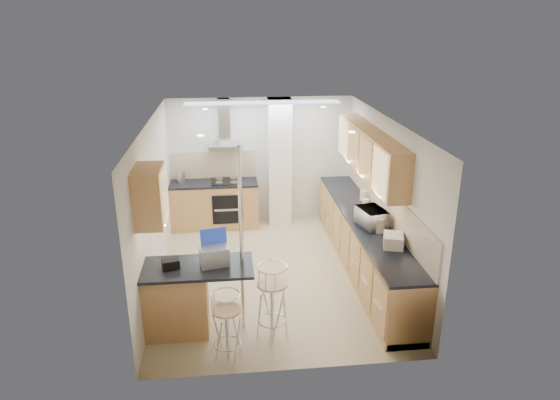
{
  "coord_description": "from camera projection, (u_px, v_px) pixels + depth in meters",
  "views": [
    {
      "loc": [
        -0.67,
        -7.22,
        3.92
      ],
      "look_at": [
        0.14,
        0.2,
        1.19
      ],
      "focal_mm": 32.0,
      "sensor_mm": 36.0,
      "label": 1
    }
  ],
  "objects": [
    {
      "name": "bar_stool_end",
      "position": [
        272.0,
        302.0,
        6.37
      ],
      "size": [
        0.57,
        0.57,
        1.03
      ],
      "primitive_type": null,
      "rotation": [
        0.0,
        0.0,
        1.08
      ],
      "color": "tan",
      "rests_on": "ground"
    },
    {
      "name": "jar_d",
      "position": [
        379.0,
        220.0,
        7.69
      ],
      "size": [
        0.12,
        0.12,
        0.14
      ],
      "primitive_type": "cylinder",
      "rotation": [
        0.0,
        0.0,
        -0.26
      ],
      "color": "silver",
      "rests_on": "right_counter"
    },
    {
      "name": "jar_a",
      "position": [
        364.0,
        195.0,
        8.71
      ],
      "size": [
        0.15,
        0.15,
        0.17
      ],
      "primitive_type": "cylinder",
      "rotation": [
        0.0,
        0.0,
        -0.34
      ],
      "color": "beige",
      "rests_on": "right_counter"
    },
    {
      "name": "bar_stool_near",
      "position": [
        227.0,
        326.0,
        5.96
      ],
      "size": [
        0.38,
        0.38,
        0.9
      ],
      "primitive_type": null,
      "rotation": [
        0.0,
        0.0,
        0.04
      ],
      "color": "tan",
      "rests_on": "ground"
    },
    {
      "name": "bag",
      "position": [
        171.0,
        264.0,
        6.31
      ],
      "size": [
        0.24,
        0.2,
        0.12
      ],
      "primitive_type": "cube",
      "rotation": [
        0.0,
        0.0,
        0.25
      ],
      "color": "black",
      "rests_on": "peninsula"
    },
    {
      "name": "jar_c",
      "position": [
        380.0,
        225.0,
        7.39
      ],
      "size": [
        0.14,
        0.14,
        0.22
      ],
      "primitive_type": "cylinder",
      "rotation": [
        0.0,
        0.0,
        -0.0
      ],
      "color": "#B4AE90",
      "rests_on": "right_counter"
    },
    {
      "name": "back_counter",
      "position": [
        215.0,
        204.0,
        9.86
      ],
      "size": [
        1.7,
        0.63,
        0.92
      ],
      "color": "#BC854B",
      "rests_on": "ground"
    },
    {
      "name": "microwave",
      "position": [
        372.0,
        218.0,
        7.59
      ],
      "size": [
        0.45,
        0.58,
        0.28
      ],
      "primitive_type": "imported",
      "rotation": [
        0.0,
        0.0,
        1.8
      ],
      "color": "silver",
      "rests_on": "right_counter"
    },
    {
      "name": "laptop",
      "position": [
        214.0,
        256.0,
        6.37
      ],
      "size": [
        0.4,
        0.33,
        0.25
      ],
      "primitive_type": "cube",
      "rotation": [
        0.0,
        0.0,
        0.2
      ],
      "color": "#919298",
      "rests_on": "peninsula"
    },
    {
      "name": "room_shell",
      "position": [
        290.0,
        176.0,
        8.01
      ],
      "size": [
        3.64,
        4.84,
        2.51
      ],
      "color": "silver",
      "rests_on": "ground"
    },
    {
      "name": "ground",
      "position": [
        273.0,
        273.0,
        8.15
      ],
      "size": [
        4.8,
        4.8,
        0.0
      ],
      "primitive_type": "plane",
      "color": "tan",
      "rests_on": "ground"
    },
    {
      "name": "right_counter",
      "position": [
        364.0,
        243.0,
        8.15
      ],
      "size": [
        0.63,
        4.4,
        0.92
      ],
      "color": "#BC854B",
      "rests_on": "ground"
    },
    {
      "name": "kettle",
      "position": [
        181.0,
        177.0,
        9.63
      ],
      "size": [
        0.16,
        0.16,
        0.23
      ],
      "primitive_type": "cylinder",
      "color": "#B2B5B7",
      "rests_on": "back_counter"
    },
    {
      "name": "jar_b",
      "position": [
        366.0,
        204.0,
        8.34
      ],
      "size": [
        0.13,
        0.13,
        0.16
      ],
      "primitive_type": "cylinder",
      "rotation": [
        0.0,
        0.0,
        -0.22
      ],
      "color": "beige",
      "rests_on": "right_counter"
    },
    {
      "name": "bread_bin",
      "position": [
        393.0,
        241.0,
        6.94
      ],
      "size": [
        0.35,
        0.4,
        0.18
      ],
      "primitive_type": "cube",
      "rotation": [
        0.0,
        0.0,
        -0.28
      ],
      "color": "beige",
      "rests_on": "right_counter"
    },
    {
      "name": "peninsula",
      "position": [
        197.0,
        298.0,
        6.52
      ],
      "size": [
        1.47,
        0.72,
        0.94
      ],
      "color": "#BC854B",
      "rests_on": "ground"
    }
  ]
}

